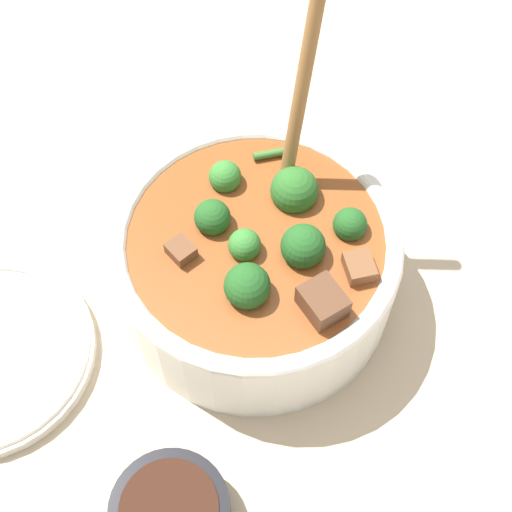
% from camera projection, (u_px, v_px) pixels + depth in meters
% --- Properties ---
extents(ground_plane, '(4.00, 4.00, 0.00)m').
position_uv_depth(ground_plane, '(256.00, 290.00, 0.67)').
color(ground_plane, '#C6B293').
extents(stew_bowl, '(0.25, 0.25, 0.31)m').
position_uv_depth(stew_bowl, '(257.00, 259.00, 0.62)').
color(stew_bowl, white).
rests_on(stew_bowl, ground_plane).
extents(condiment_bowl, '(0.09, 0.09, 0.03)m').
position_uv_depth(condiment_bowl, '(171.00, 512.00, 0.55)').
color(condiment_bowl, black).
rests_on(condiment_bowl, ground_plane).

